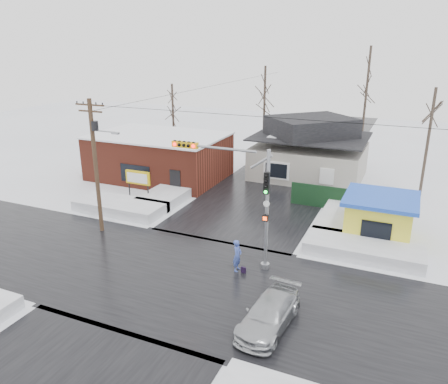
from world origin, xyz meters
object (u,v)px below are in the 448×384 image
at_px(pedestrian, 237,256).
at_px(car, 269,314).
at_px(kiosk, 379,217).
at_px(marquee_sign, 138,179).
at_px(traffic_signal, 240,190).
at_px(utility_pole, 96,159).

xyz_separation_m(pedestrian, car, (3.26, -4.23, -0.27)).
height_order(kiosk, pedestrian, kiosk).
relative_size(marquee_sign, car, 0.55).
height_order(traffic_signal, pedestrian, traffic_signal).
distance_m(marquee_sign, pedestrian, 13.83).
distance_m(utility_pole, kiosk, 18.95).
xyz_separation_m(utility_pole, kiosk, (17.43, 6.49, -3.65)).
bearing_deg(car, marquee_sign, 145.90).
height_order(utility_pole, pedestrian, utility_pole).
bearing_deg(traffic_signal, marquee_sign, 150.28).
bearing_deg(car, utility_pole, 161.70).
xyz_separation_m(kiosk, car, (-3.60, -12.13, -0.80)).
height_order(marquee_sign, car, marquee_sign).
height_order(utility_pole, kiosk, utility_pole).
height_order(marquee_sign, pedestrian, marquee_sign).
relative_size(traffic_signal, pedestrian, 3.75).
bearing_deg(kiosk, car, -106.52).
relative_size(utility_pole, kiosk, 1.96).
bearing_deg(pedestrian, utility_pole, 83.05).
xyz_separation_m(traffic_signal, car, (3.47, -5.10, -3.87)).
bearing_deg(traffic_signal, kiosk, 44.84).
xyz_separation_m(utility_pole, marquee_sign, (-1.07, 5.99, -3.19)).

